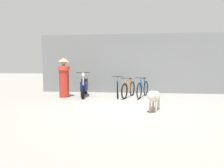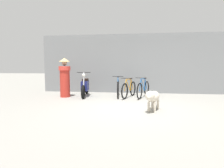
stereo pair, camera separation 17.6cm
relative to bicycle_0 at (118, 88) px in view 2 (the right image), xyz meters
name	(u,v)px [view 2 (the right image)]	position (x,y,z in m)	size (l,w,h in m)	color
ground_plane	(129,108)	(0.54, -2.20, -0.38)	(60.00, 60.00, 0.00)	gray
shop_wall_back	(131,64)	(0.54, 1.24, 1.10)	(9.20, 0.20, 2.95)	slate
bicycle_0	(118,88)	(0.00, 0.00, 0.00)	(0.46, 1.75, 0.92)	black
bicycle_1	(129,89)	(0.50, -0.21, -0.03)	(0.64, 1.58, 0.86)	black
bicycle_2	(143,89)	(1.11, -0.14, -0.02)	(0.66, 1.63, 0.87)	black
motorcycle	(85,87)	(-1.48, -0.13, 0.05)	(0.58, 1.87, 1.10)	black
stray_dog	(153,97)	(1.27, -2.49, 0.04)	(0.59, 1.26, 0.64)	beige
person_in_robes	(65,77)	(-2.29, -0.45, 0.50)	(0.60, 0.60, 1.70)	#B72D23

